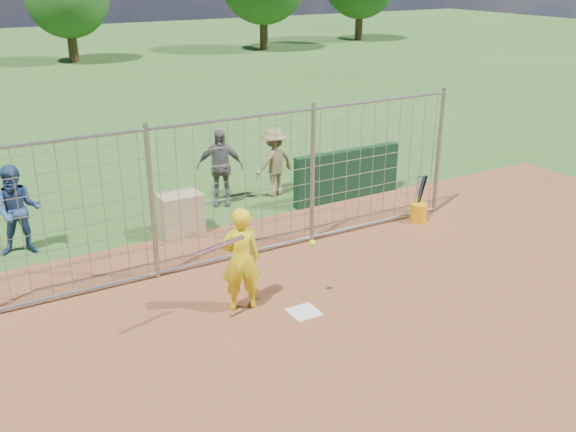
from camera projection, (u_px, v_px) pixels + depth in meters
ground at (297, 307)px, 9.71m from camera, size 100.00×100.00×0.00m
infield_dirt at (432, 421)px, 7.29m from camera, size 18.00×18.00×0.00m
home_plate at (304, 312)px, 9.55m from camera, size 0.43×0.43×0.02m
dugout_wall at (347, 175)px, 13.99m from camera, size 2.60×0.20×1.10m
batter at (241, 260)px, 9.39m from camera, size 0.66×0.51×1.62m
bystander_a at (18, 211)px, 11.22m from camera, size 0.93×0.81×1.63m
bystander_b at (220, 167)px, 13.54m from camera, size 1.06×0.80×1.67m
bystander_c at (274, 162)px, 14.13m from camera, size 1.08×0.75×1.53m
equipment_bin at (180, 214)px, 12.22m from camera, size 0.80×0.55×0.80m
equipment_in_play at (244, 245)px, 8.94m from camera, size 1.95×0.30×0.36m
bucket_with_bats at (419, 210)px, 12.83m from camera, size 0.34×0.35×0.97m
backstop_fence at (237, 191)px, 10.86m from camera, size 9.08×0.08×2.60m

